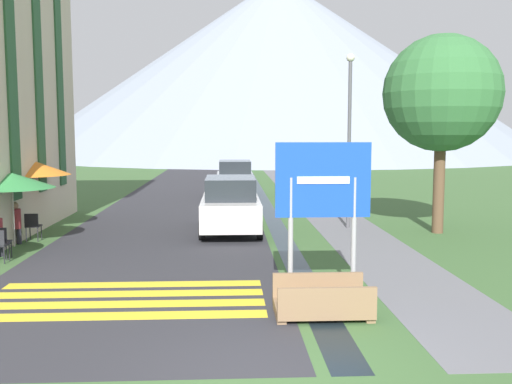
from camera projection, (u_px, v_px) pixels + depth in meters
The scene contains 18 objects.
ground_plane at pixel (238, 200), 27.48m from camera, with size 160.00×160.00×0.00m, color #3D6033.
road at pixel (197, 182), 37.29m from camera, with size 6.40×60.00×0.01m.
footpath at pixel (290, 181), 37.59m from camera, with size 2.20×60.00×0.01m.
drainage_channel at pixel (253, 182), 37.47m from camera, with size 0.60×60.00×0.00m.
crosswalk_marking at pixel (126, 299), 11.21m from camera, with size 5.44×2.54×0.01m.
mountain_distant at pixel (279, 67), 83.59m from camera, with size 74.03×74.03×25.49m.
road_sign at pixel (323, 195), 11.06m from camera, with size 1.86×0.11×3.08m.
footbridge at pixel (322, 303), 10.21m from camera, with size 1.70×1.10×0.65m.
parked_car_near at pixel (230, 205), 18.55m from camera, with size 1.94×4.38×1.82m.
parked_car_far at pixel (235, 178), 28.96m from camera, with size 1.93×4.04×1.82m.
cafe_chair_far_right at pixel (33, 224), 17.07m from camera, with size 0.40×0.40×0.85m.
cafe_chair_near_right at pixel (0, 240), 14.60m from camera, with size 0.40×0.40×0.85m.
cafe_chair_far_left at pixel (11, 225), 16.92m from camera, with size 0.40×0.40×0.85m.
cafe_umbrella_middle_green at pixel (12, 181), 16.16m from camera, with size 2.37×2.37×2.12m.
cafe_umbrella_rear_orange at pixel (33, 168), 18.47m from camera, with size 2.36×2.36×2.35m.
person_seated_near at pixel (15, 221), 16.63m from camera, with size 0.32×0.32×1.24m.
streetlamp at pixel (349, 127), 19.15m from camera, with size 0.28×0.28×5.86m.
tree_by_path at pixel (442, 94), 18.09m from camera, with size 3.72×3.72×6.35m.
Camera 1 is at (-0.48, -7.29, 3.28)m, focal length 40.00 mm.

